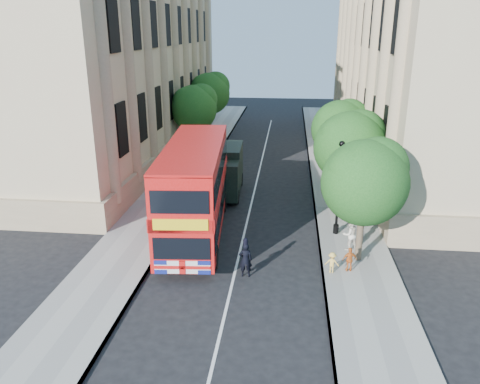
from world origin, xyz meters
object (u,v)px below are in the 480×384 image
(lamp_post, at_px, (339,192))
(double_decker_bus, at_px, (195,187))
(police_constable, at_px, (246,260))
(woman_pedestrian, at_px, (350,234))
(box_van, at_px, (224,172))

(lamp_post, distance_m, double_decker_bus, 7.64)
(police_constable, height_order, woman_pedestrian, woman_pedestrian)
(double_decker_bus, bearing_deg, box_van, 80.45)
(lamp_post, bearing_deg, box_van, 138.93)
(woman_pedestrian, bearing_deg, double_decker_bus, -31.36)
(lamp_post, bearing_deg, police_constable, -131.87)
(box_van, xyz_separation_m, woman_pedestrian, (7.52, -8.08, -0.60))
(double_decker_bus, relative_size, police_constable, 6.65)
(box_van, bearing_deg, lamp_post, -43.34)
(double_decker_bus, height_order, police_constable, double_decker_bus)
(double_decker_bus, bearing_deg, woman_pedestrian, -13.58)
(double_decker_bus, height_order, box_van, double_decker_bus)
(lamp_post, xyz_separation_m, woman_pedestrian, (0.50, -1.96, -1.56))
(double_decker_bus, relative_size, box_van, 1.93)
(box_van, bearing_deg, police_constable, -79.38)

